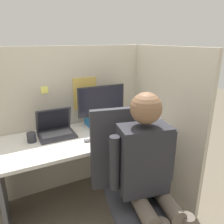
{
  "coord_description": "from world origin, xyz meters",
  "views": [
    {
      "loc": [
        -0.63,
        -1.47,
        1.61
      ],
      "look_at": [
        0.21,
        0.17,
        0.99
      ],
      "focal_mm": 35.0,
      "sensor_mm": 36.0,
      "label": 1
    }
  ],
  "objects_px": {
    "laptop": "(56,130)",
    "person": "(149,172)",
    "stapler": "(145,122)",
    "carrot_toy": "(112,135)",
    "office_chair": "(131,183)",
    "pen_cup": "(32,137)",
    "paper_box": "(102,122)",
    "monitor": "(102,102)"
  },
  "relations": [
    {
      "from": "carrot_toy",
      "to": "person",
      "type": "bearing_deg",
      "value": -93.72
    },
    {
      "from": "laptop",
      "to": "person",
      "type": "distance_m",
      "value": 1.0
    },
    {
      "from": "laptop",
      "to": "carrot_toy",
      "type": "distance_m",
      "value": 0.53
    },
    {
      "from": "paper_box",
      "to": "stapler",
      "type": "relative_size",
      "value": 1.93
    },
    {
      "from": "paper_box",
      "to": "laptop",
      "type": "xyz_separation_m",
      "value": [
        -0.5,
        -0.04,
        0.02
      ]
    },
    {
      "from": "stapler",
      "to": "person",
      "type": "bearing_deg",
      "value": -123.84
    },
    {
      "from": "paper_box",
      "to": "carrot_toy",
      "type": "distance_m",
      "value": 0.33
    },
    {
      "from": "paper_box",
      "to": "monitor",
      "type": "distance_m",
      "value": 0.22
    },
    {
      "from": "laptop",
      "to": "carrot_toy",
      "type": "relative_size",
      "value": 2.36
    },
    {
      "from": "laptop",
      "to": "person",
      "type": "relative_size",
      "value": 0.25
    },
    {
      "from": "stapler",
      "to": "office_chair",
      "type": "bearing_deg",
      "value": -132.5
    },
    {
      "from": "paper_box",
      "to": "person",
      "type": "xyz_separation_m",
      "value": [
        -0.09,
        -0.96,
        -0.01
      ]
    },
    {
      "from": "carrot_toy",
      "to": "laptop",
      "type": "bearing_deg",
      "value": 147.65
    },
    {
      "from": "paper_box",
      "to": "monitor",
      "type": "xyz_separation_m",
      "value": [
        -0.0,
        0.0,
        0.22
      ]
    },
    {
      "from": "monitor",
      "to": "carrot_toy",
      "type": "height_order",
      "value": "monitor"
    },
    {
      "from": "stapler",
      "to": "monitor",
      "type": "bearing_deg",
      "value": 157.78
    },
    {
      "from": "stapler",
      "to": "carrot_toy",
      "type": "distance_m",
      "value": 0.51
    },
    {
      "from": "paper_box",
      "to": "office_chair",
      "type": "height_order",
      "value": "office_chair"
    },
    {
      "from": "laptop",
      "to": "stapler",
      "type": "bearing_deg",
      "value": -8.22
    },
    {
      "from": "pen_cup",
      "to": "carrot_toy",
      "type": "bearing_deg",
      "value": -19.61
    },
    {
      "from": "stapler",
      "to": "carrot_toy",
      "type": "height_order",
      "value": "stapler"
    },
    {
      "from": "monitor",
      "to": "stapler",
      "type": "xyz_separation_m",
      "value": [
        0.43,
        -0.18,
        -0.23
      ]
    },
    {
      "from": "paper_box",
      "to": "pen_cup",
      "type": "height_order",
      "value": "pen_cup"
    },
    {
      "from": "monitor",
      "to": "pen_cup",
      "type": "bearing_deg",
      "value": -173.19
    },
    {
      "from": "office_chair",
      "to": "person",
      "type": "bearing_deg",
      "value": -78.06
    },
    {
      "from": "stapler",
      "to": "office_chair",
      "type": "distance_m",
      "value": 0.85
    },
    {
      "from": "office_chair",
      "to": "pen_cup",
      "type": "xyz_separation_m",
      "value": [
        -0.6,
        0.7,
        0.22
      ]
    },
    {
      "from": "paper_box",
      "to": "carrot_toy",
      "type": "xyz_separation_m",
      "value": [
        -0.05,
        -0.32,
        -0.01
      ]
    },
    {
      "from": "paper_box",
      "to": "laptop",
      "type": "relative_size",
      "value": 0.94
    },
    {
      "from": "person",
      "to": "monitor",
      "type": "bearing_deg",
      "value": 84.68
    },
    {
      "from": "person",
      "to": "carrot_toy",
      "type": "bearing_deg",
      "value": 86.28
    },
    {
      "from": "monitor",
      "to": "pen_cup",
      "type": "distance_m",
      "value": 0.76
    },
    {
      "from": "carrot_toy",
      "to": "pen_cup",
      "type": "xyz_separation_m",
      "value": [
        -0.68,
        0.24,
        0.02
      ]
    },
    {
      "from": "paper_box",
      "to": "stapler",
      "type": "xyz_separation_m",
      "value": [
        0.43,
        -0.17,
        -0.01
      ]
    },
    {
      "from": "monitor",
      "to": "pen_cup",
      "type": "xyz_separation_m",
      "value": [
        -0.72,
        -0.09,
        -0.2
      ]
    },
    {
      "from": "stapler",
      "to": "person",
      "type": "distance_m",
      "value": 0.94
    },
    {
      "from": "office_chair",
      "to": "carrot_toy",
      "type": "bearing_deg",
      "value": 80.51
    },
    {
      "from": "laptop",
      "to": "carrot_toy",
      "type": "xyz_separation_m",
      "value": [
        0.45,
        -0.28,
        -0.03
      ]
    },
    {
      "from": "carrot_toy",
      "to": "office_chair",
      "type": "xyz_separation_m",
      "value": [
        -0.08,
        -0.46,
        -0.19
      ]
    },
    {
      "from": "monitor",
      "to": "office_chair",
      "type": "distance_m",
      "value": 0.9
    },
    {
      "from": "stapler",
      "to": "person",
      "type": "height_order",
      "value": "person"
    },
    {
      "from": "office_chair",
      "to": "person",
      "type": "relative_size",
      "value": 0.87
    }
  ]
}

